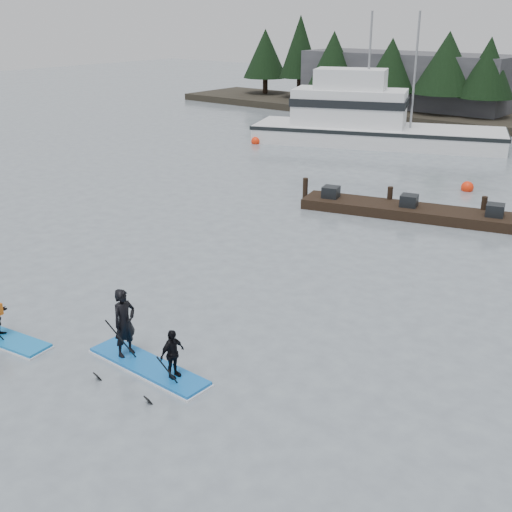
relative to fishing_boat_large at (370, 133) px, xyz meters
The scene contains 7 objects.
ground 30.80m from the fishing_boat_large, 72.69° to the right, with size 160.00×160.00×0.00m, color slate.
waterfront_building 15.48m from the fishing_boat_large, 108.34° to the left, with size 18.00×6.00×5.00m, color #4C4C51.
fishing_boat_large is the anchor object (origin of this frame).
floating_dock 17.05m from the fishing_boat_large, 48.28° to the right, with size 13.21×1.76×0.44m, color black.
buoy_a 7.62m from the fishing_boat_large, 141.32° to the right, with size 0.61×0.61×0.61m, color #FF2E0C.
buoy_b 12.39m from the fishing_boat_large, 37.72° to the right, with size 0.61×0.61×0.61m, color #FF2E0C.
paddleboard_duo 30.63m from the fishing_boat_large, 70.82° to the right, with size 3.56×1.14×2.37m.
Camera 1 is at (11.80, -8.62, 8.28)m, focal length 45.00 mm.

